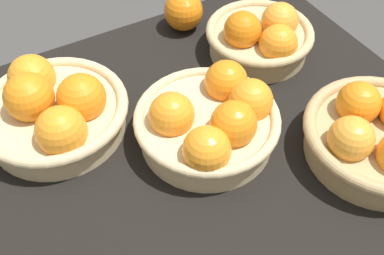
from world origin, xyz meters
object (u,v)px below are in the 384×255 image
at_px(basket_far_left, 382,136).
at_px(basket_near_left, 261,37).
at_px(basket_center, 211,121).
at_px(basket_near_right, 54,110).
at_px(loose_orange_front_gap, 183,11).

distance_m(basket_far_left, basket_near_left, 0.31).
height_order(basket_far_left, basket_center, basket_far_left).
distance_m(basket_near_left, basket_center, 0.25).
bearing_deg(basket_near_left, basket_near_right, -0.75).
relative_size(basket_near_right, loose_orange_front_gap, 3.06).
bearing_deg(basket_center, basket_near_right, -35.07).
relative_size(basket_near_left, loose_orange_front_gap, 2.59).
height_order(basket_near_left, basket_center, basket_center).
xyz_separation_m(basket_far_left, basket_near_left, (0.02, -0.31, -0.00)).
bearing_deg(basket_near_right, basket_center, 144.93).
distance_m(basket_center, loose_orange_front_gap, 0.32).
distance_m(basket_near_right, basket_far_left, 0.54).
xyz_separation_m(basket_near_right, basket_near_left, (-0.42, 0.01, -0.00)).
bearing_deg(basket_far_left, basket_near_right, -35.74).
distance_m(basket_far_left, basket_center, 0.28).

